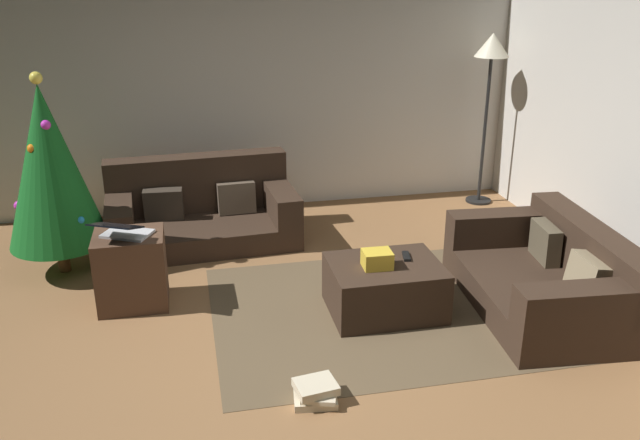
{
  "coord_description": "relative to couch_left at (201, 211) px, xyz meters",
  "views": [
    {
      "loc": [
        -0.44,
        -3.75,
        2.48
      ],
      "look_at": [
        0.48,
        0.61,
        0.75
      ],
      "focal_mm": 37.09,
      "sensor_mm": 36.0,
      "label": 1
    }
  ],
  "objects": [
    {
      "name": "rear_partition",
      "position": [
        0.33,
        0.88,
        1.02
      ],
      "size": [
        6.4,
        0.12,
        2.6
      ],
      "primitive_type": "cube",
      "color": "beige",
      "rests_on": "ground_plane"
    },
    {
      "name": "area_rug",
      "position": [
        1.29,
        -1.74,
        -0.28
      ],
      "size": [
        2.6,
        2.0,
        0.01
      ],
      "primitive_type": "cube",
      "color": "brown",
      "rests_on": "ground_plane"
    },
    {
      "name": "couch_right",
      "position": [
        2.57,
        -1.92,
        -0.03
      ],
      "size": [
        1.12,
        1.72,
        0.64
      ],
      "rotation": [
        0.0,
        0.0,
        1.5
      ],
      "color": "#332319",
      "rests_on": "ground_plane"
    },
    {
      "name": "laptop",
      "position": [
        -0.61,
        -1.28,
        0.36
      ],
      "size": [
        0.48,
        0.49,
        0.17
      ],
      "color": "silver",
      "rests_on": "side_table"
    },
    {
      "name": "tv_remote",
      "position": [
        1.48,
        -1.66,
        0.12
      ],
      "size": [
        0.08,
        0.17,
        0.02
      ],
      "primitive_type": "cube",
      "rotation": [
        0.0,
        0.0,
        -0.21
      ],
      "color": "black",
      "rests_on": "ottoman"
    },
    {
      "name": "ground_plane",
      "position": [
        0.33,
        -2.26,
        -0.28
      ],
      "size": [
        6.4,
        6.4,
        0.0
      ],
      "primitive_type": "plane",
      "color": "brown"
    },
    {
      "name": "ottoman",
      "position": [
        1.29,
        -1.74,
        -0.08
      ],
      "size": [
        0.83,
        0.65,
        0.39
      ],
      "primitive_type": "cube",
      "color": "#332319",
      "rests_on": "ground_plane"
    },
    {
      "name": "couch_left",
      "position": [
        0.0,
        0.0,
        0.0
      ],
      "size": [
        1.79,
        1.04,
        0.77
      ],
      "rotation": [
        0.0,
        0.0,
        3.21
      ],
      "color": "#332319",
      "rests_on": "ground_plane"
    },
    {
      "name": "christmas_tree",
      "position": [
        -1.2,
        -0.49,
        0.66
      ],
      "size": [
        0.81,
        0.81,
        1.71
      ],
      "color": "brown",
      "rests_on": "ground_plane"
    },
    {
      "name": "corner_lamp",
      "position": [
        3.07,
        0.44,
        1.28
      ],
      "size": [
        0.36,
        0.36,
        1.83
      ],
      "color": "black",
      "rests_on": "ground_plane"
    },
    {
      "name": "side_table",
      "position": [
        -0.58,
        -1.23,
        0.01
      ],
      "size": [
        0.52,
        0.44,
        0.58
      ],
      "primitive_type": "cube",
      "color": "#4C3323",
      "rests_on": "ground_plane"
    },
    {
      "name": "book_stack",
      "position": [
        0.56,
        -2.74,
        -0.22
      ],
      "size": [
        0.3,
        0.27,
        0.13
      ],
      "color": "beige",
      "rests_on": "ground_plane"
    },
    {
      "name": "gift_box",
      "position": [
        1.21,
        -1.78,
        0.18
      ],
      "size": [
        0.22,
        0.18,
        0.13
      ],
      "primitive_type": "cube",
      "rotation": [
        0.0,
        0.0,
        -0.03
      ],
      "color": "gold",
      "rests_on": "ottoman"
    }
  ]
}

